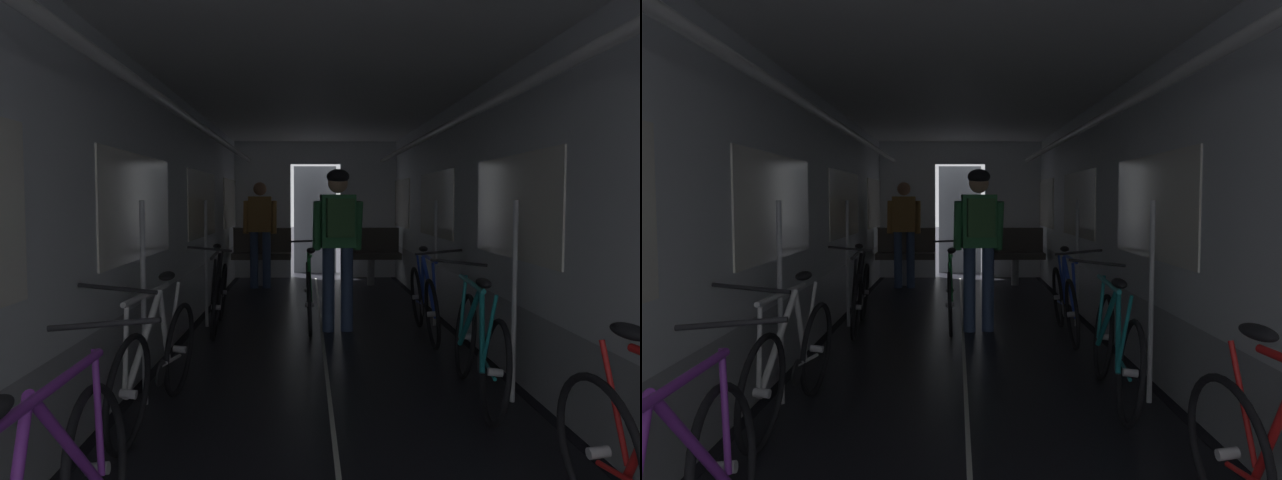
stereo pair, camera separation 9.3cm
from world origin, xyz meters
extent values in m
cube|color=black|center=(-1.41, 3.25, 0.00)|extent=(0.08, 11.50, 0.01)
cube|color=black|center=(1.41, 3.25, 0.00)|extent=(0.08, 11.50, 0.01)
cube|color=beige|center=(0.00, 3.25, 0.00)|extent=(0.03, 11.27, 0.00)
cube|color=#9EA0A5|center=(-1.51, 3.25, 0.30)|extent=(0.12, 11.50, 0.60)
cube|color=silver|center=(-1.51, 3.25, 1.53)|extent=(0.12, 11.50, 1.85)
cube|color=white|center=(-1.45, 2.67, 1.35)|extent=(0.02, 1.90, 0.80)
cube|color=white|center=(-1.45, 5.55, 1.35)|extent=(0.02, 1.90, 0.80)
cube|color=white|center=(-1.45, 8.42, 1.35)|extent=(0.02, 1.90, 0.80)
cube|color=yellow|center=(-1.45, 3.17, 1.35)|extent=(0.01, 0.20, 0.28)
cylinder|color=white|center=(-1.17, 3.25, 2.10)|extent=(0.07, 11.04, 0.07)
cylinder|color=#B7BABF|center=(-1.27, 2.10, 0.70)|extent=(0.04, 0.04, 1.40)
cylinder|color=#B7BABF|center=(-1.27, 4.70, 0.70)|extent=(0.04, 0.04, 1.40)
cube|color=#9EA0A5|center=(1.51, 3.25, 0.30)|extent=(0.12, 11.50, 0.60)
cube|color=silver|center=(1.51, 3.25, 1.53)|extent=(0.12, 11.50, 1.85)
cube|color=white|center=(1.45, 2.67, 1.35)|extent=(0.02, 1.90, 0.80)
cube|color=white|center=(1.45, 5.55, 1.35)|extent=(0.02, 1.90, 0.80)
cube|color=white|center=(1.45, 8.42, 1.35)|extent=(0.02, 1.90, 0.80)
cube|color=yellow|center=(1.45, 2.82, 1.35)|extent=(0.01, 0.20, 0.28)
cylinder|color=white|center=(1.17, 3.25, 2.10)|extent=(0.07, 11.04, 0.07)
cylinder|color=#B7BABF|center=(1.27, 2.10, 0.70)|extent=(0.04, 0.04, 1.40)
cylinder|color=#B7BABF|center=(1.27, 4.70, 0.70)|extent=(0.04, 0.04, 1.40)
cube|color=silver|center=(-0.95, 9.06, 1.23)|extent=(1.00, 0.12, 2.45)
cube|color=silver|center=(0.95, 9.06, 1.23)|extent=(1.00, 0.12, 2.45)
cube|color=silver|center=(0.00, 9.06, 2.25)|extent=(0.90, 0.12, 0.40)
cube|color=#4C4F54|center=(0.00, 9.76, 1.03)|extent=(0.81, 0.04, 2.05)
cube|color=white|center=(0.00, 3.25, 2.51)|extent=(3.14, 11.62, 0.12)
cylinder|color=gray|center=(-0.90, 8.00, 0.22)|extent=(0.12, 0.12, 0.44)
cube|color=#47423D|center=(-0.90, 8.00, 0.49)|extent=(0.96, 0.44, 0.10)
cube|color=#47423D|center=(-0.90, 8.19, 0.74)|extent=(0.96, 0.08, 0.40)
torus|color=gray|center=(-1.33, 8.22, 0.94)|extent=(0.14, 0.14, 0.02)
cylinder|color=gray|center=(0.90, 8.00, 0.22)|extent=(0.12, 0.12, 0.44)
cube|color=#47423D|center=(0.90, 8.00, 0.49)|extent=(0.96, 0.44, 0.10)
cube|color=#47423D|center=(0.90, 8.19, 0.74)|extent=(0.96, 0.08, 0.40)
torus|color=gray|center=(0.47, 8.22, 0.94)|extent=(0.14, 0.14, 0.02)
torus|color=black|center=(1.08, 0.45, 0.33)|extent=(0.15, 0.68, 0.67)
cylinder|color=#B2B2B7|center=(1.08, 0.45, 0.33)|extent=(0.10, 0.06, 0.06)
cylinder|color=red|center=(1.12, 0.16, 0.55)|extent=(0.05, 0.35, 0.55)
cylinder|color=red|center=(1.10, 0.38, 0.58)|extent=(0.08, 0.16, 0.49)
ellipsoid|color=black|center=(1.13, 0.33, 0.88)|extent=(0.12, 0.25, 0.07)
torus|color=black|center=(-1.07, 2.30, 0.33)|extent=(0.14, 0.67, 0.67)
cylinder|color=#B2B2B7|center=(-1.07, 2.30, 0.33)|extent=(0.10, 0.06, 0.06)
torus|color=black|center=(-1.15, 1.28, 0.33)|extent=(0.14, 0.67, 0.67)
cylinder|color=#B2B2B7|center=(-1.15, 1.28, 0.33)|extent=(0.10, 0.06, 0.06)
cylinder|color=silver|center=(-1.14, 1.60, 0.55)|extent=(0.12, 0.54, 0.56)
cylinder|color=silver|center=(-1.11, 2.01, 0.55)|extent=(0.06, 0.35, 0.55)
cylinder|color=silver|center=(-1.15, 1.75, 0.82)|extent=(0.10, 0.82, 0.04)
cylinder|color=silver|center=(-1.10, 2.23, 0.58)|extent=(0.08, 0.16, 0.49)
cylinder|color=silver|center=(-1.09, 2.07, 0.31)|extent=(0.05, 0.45, 0.07)
cylinder|color=silver|center=(-1.16, 1.31, 0.58)|extent=(0.07, 0.09, 0.49)
cylinder|color=black|center=(-1.10, 1.85, 0.29)|extent=(0.04, 0.17, 0.17)
ellipsoid|color=black|center=(-1.13, 2.18, 0.88)|extent=(0.11, 0.25, 0.07)
cylinder|color=black|center=(-1.20, 1.30, 0.92)|extent=(0.44, 0.06, 0.06)
torus|color=black|center=(1.05, 4.64, 0.33)|extent=(0.12, 0.67, 0.67)
cylinder|color=#B2B2B7|center=(1.05, 4.64, 0.33)|extent=(0.10, 0.05, 0.06)
torus|color=black|center=(1.02, 3.62, 0.33)|extent=(0.12, 0.67, 0.67)
cylinder|color=#B2B2B7|center=(1.02, 3.62, 0.33)|extent=(0.10, 0.05, 0.06)
cylinder|color=#2342B7|center=(1.05, 3.93, 0.55)|extent=(0.07, 0.54, 0.56)
cylinder|color=#2342B7|center=(1.06, 4.34, 0.55)|extent=(0.10, 0.34, 0.55)
cylinder|color=#2342B7|center=(1.08, 4.08, 0.82)|extent=(0.07, 0.82, 0.04)
cylinder|color=#2342B7|center=(1.07, 4.57, 0.58)|extent=(0.06, 0.17, 0.49)
cylinder|color=#2342B7|center=(1.04, 4.41, 0.31)|extent=(0.05, 0.45, 0.07)
cylinder|color=#2342B7|center=(1.04, 3.65, 0.58)|extent=(0.07, 0.09, 0.49)
cylinder|color=black|center=(1.03, 4.19, 0.29)|extent=(0.03, 0.17, 0.17)
ellipsoid|color=black|center=(1.10, 4.51, 0.88)|extent=(0.10, 0.24, 0.07)
cylinder|color=black|center=(1.07, 3.62, 0.92)|extent=(0.44, 0.04, 0.06)
torus|color=black|center=(-0.99, 0.33, 0.33)|extent=(0.09, 0.67, 0.67)
cylinder|color=#B2B2B7|center=(-0.99, 0.33, 0.33)|extent=(0.09, 0.05, 0.06)
cylinder|color=purple|center=(-0.98, 0.02, 0.55)|extent=(0.08, 0.54, 0.56)
cylinder|color=purple|center=(-0.96, -0.14, 0.82)|extent=(0.04, 0.82, 0.04)
cylinder|color=purple|center=(-0.98, 0.30, 0.58)|extent=(0.06, 0.09, 0.49)
cylinder|color=black|center=(-0.95, 0.32, 0.92)|extent=(0.44, 0.02, 0.06)
torus|color=black|center=(-1.14, 5.04, 0.33)|extent=(0.14, 0.68, 0.67)
cylinder|color=#B2B2B7|center=(-1.14, 5.04, 0.33)|extent=(0.10, 0.06, 0.06)
torus|color=black|center=(-1.07, 4.03, 0.33)|extent=(0.14, 0.68, 0.67)
cylinder|color=#B2B2B7|center=(-1.07, 4.03, 0.33)|extent=(0.10, 0.06, 0.06)
cylinder|color=black|center=(-1.11, 4.34, 0.55)|extent=(0.06, 0.54, 0.56)
cylinder|color=black|center=(-1.14, 4.75, 0.55)|extent=(0.11, 0.34, 0.55)
cylinder|color=black|center=(-1.14, 4.49, 0.82)|extent=(0.09, 0.82, 0.04)
cylinder|color=black|center=(-1.15, 4.97, 0.57)|extent=(0.06, 0.17, 0.49)
cylinder|color=black|center=(-1.12, 4.82, 0.31)|extent=(0.06, 0.45, 0.07)
cylinder|color=black|center=(-1.09, 4.05, 0.57)|extent=(0.08, 0.09, 0.49)
cylinder|color=black|center=(-1.10, 4.59, 0.29)|extent=(0.04, 0.17, 0.17)
ellipsoid|color=black|center=(-1.18, 4.92, 0.88)|extent=(0.11, 0.25, 0.07)
cylinder|color=black|center=(-1.12, 4.03, 0.92)|extent=(0.44, 0.05, 0.06)
torus|color=black|center=(1.01, 1.66, 0.33)|extent=(0.15, 0.68, 0.67)
cylinder|color=#B2B2B7|center=(1.01, 1.66, 0.33)|extent=(0.10, 0.06, 0.06)
torus|color=black|center=(1.09, 2.68, 0.33)|extent=(0.15, 0.68, 0.67)
cylinder|color=#B2B2B7|center=(1.09, 2.68, 0.33)|extent=(0.10, 0.06, 0.06)
cylinder|color=teal|center=(1.04, 2.37, 0.55)|extent=(0.06, 0.54, 0.56)
cylinder|color=teal|center=(1.01, 1.96, 0.55)|extent=(0.11, 0.34, 0.55)
cylinder|color=teal|center=(1.00, 2.21, 0.82)|extent=(0.10, 0.82, 0.04)
cylinder|color=teal|center=(0.99, 1.73, 0.57)|extent=(0.06, 0.17, 0.49)
cylinder|color=teal|center=(1.03, 1.89, 0.31)|extent=(0.06, 0.45, 0.07)
cylinder|color=teal|center=(1.06, 2.65, 0.57)|extent=(0.08, 0.09, 0.49)
cylinder|color=black|center=(1.05, 2.11, 0.29)|extent=(0.04, 0.17, 0.17)
ellipsoid|color=black|center=(0.96, 1.79, 0.88)|extent=(0.11, 0.25, 0.07)
cylinder|color=black|center=(1.03, 2.67, 0.92)|extent=(0.44, 0.06, 0.07)
cylinder|color=#384C75|center=(0.07, 4.43, 0.45)|extent=(0.13, 0.13, 0.90)
cylinder|color=#384C75|center=(0.27, 4.44, 0.45)|extent=(0.13, 0.13, 0.90)
cube|color=#337F47|center=(0.17, 4.43, 1.18)|extent=(0.38, 0.25, 0.56)
cylinder|color=#337F47|center=(-0.05, 4.43, 1.13)|extent=(0.11, 0.20, 0.53)
cylinder|color=#337F47|center=(0.39, 4.48, 1.13)|extent=(0.11, 0.20, 0.53)
sphere|color=tan|center=(0.17, 4.43, 1.58)|extent=(0.21, 0.21, 0.21)
ellipsoid|color=black|center=(0.17, 4.43, 1.65)|extent=(0.26, 0.30, 0.16)
cube|color=#3D703D|center=(0.19, 4.27, 1.22)|extent=(0.29, 0.19, 0.40)
torus|color=black|center=(-0.13, 4.18, 0.33)|extent=(0.06, 0.67, 0.67)
cylinder|color=#B2B2B7|center=(-0.13, 4.18, 0.33)|extent=(0.09, 0.05, 0.05)
torus|color=black|center=(-0.14, 5.20, 0.33)|extent=(0.06, 0.67, 0.67)
cylinder|color=#B2B2B7|center=(-0.14, 5.20, 0.33)|extent=(0.09, 0.05, 0.05)
cylinder|color=#1E8438|center=(-0.13, 4.88, 0.55)|extent=(0.05, 0.54, 0.56)
cylinder|color=#1E8438|center=(-0.13, 4.47, 0.55)|extent=(0.06, 0.34, 0.55)
cylinder|color=#1E8438|center=(-0.12, 4.73, 0.82)|extent=(0.04, 0.82, 0.04)
cylinder|color=#1E8438|center=(-0.13, 4.25, 0.58)|extent=(0.04, 0.16, 0.49)
cylinder|color=#1E8438|center=(-0.14, 4.40, 0.31)|extent=(0.03, 0.45, 0.07)
cylinder|color=#1E8438|center=(-0.14, 5.17, 0.58)|extent=(0.04, 0.09, 0.49)
cylinder|color=black|center=(-0.14, 4.63, 0.29)|extent=(0.02, 0.17, 0.17)
ellipsoid|color=black|center=(-0.12, 4.30, 0.88)|extent=(0.09, 0.24, 0.06)
cylinder|color=black|center=(-0.12, 5.19, 0.92)|extent=(0.44, 0.03, 0.04)
cylinder|color=#384C75|center=(-0.80, 7.70, 0.45)|extent=(0.13, 0.13, 0.90)
cylinder|color=#384C75|center=(-1.00, 7.70, 0.45)|extent=(0.13, 0.13, 0.90)
cube|color=olive|center=(-0.90, 7.70, 1.18)|extent=(0.36, 0.22, 0.56)
cylinder|color=olive|center=(-0.68, 7.68, 1.13)|extent=(0.09, 0.20, 0.53)
cylinder|color=olive|center=(-1.12, 7.68, 1.13)|extent=(0.09, 0.20, 0.53)
sphere|color=#9E7051|center=(-0.90, 7.70, 1.58)|extent=(0.21, 0.21, 0.21)
camera|label=1|loc=(-0.16, -2.06, 1.40)|focal=34.48mm
camera|label=2|loc=(-0.07, -2.06, 1.40)|focal=34.48mm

